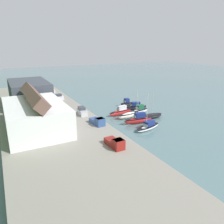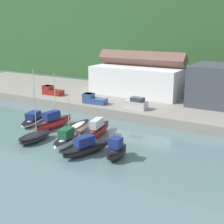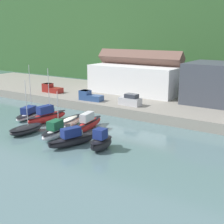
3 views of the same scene
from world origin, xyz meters
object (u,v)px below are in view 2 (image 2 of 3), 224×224
Objects in this scene: moored_boat_7 at (116,151)px; parked_car_3 at (136,104)px; pickup_truck_1 at (93,99)px; moored_boat_4 at (35,137)px; moored_boat_1 at (53,122)px; moored_boat_5 at (67,139)px; pickup_truck_0 at (51,91)px; moored_boat_0 at (34,119)px; moored_boat_2 at (78,128)px; moored_boat_6 at (86,148)px; moored_boat_3 at (98,130)px.

moored_boat_7 is 1.00× the size of parked_car_3.
parked_car_3 is at bearing -91.20° from pickup_truck_1.
moored_boat_1 is at bearing 108.48° from moored_boat_4.
moored_boat_5 is 1.39× the size of pickup_truck_0.
moored_boat_4 is at bearing -178.82° from moored_boat_7.
parked_car_3 is (13.60, 12.06, 1.88)m from moored_boat_0.
moored_boat_5 is at bearing -77.47° from moored_boat_2.
moored_boat_2 is 1.73× the size of moored_boat_7.
moored_boat_1 is 1.17× the size of moored_boat_6.
moored_boat_6 is at bearing -22.53° from moored_boat_1.
parked_car_3 is at bearing 60.62° from moored_boat_1.
moored_boat_2 is 1.73× the size of parked_car_3.
moored_boat_6 is (9.24, 0.04, 0.28)m from moored_boat_4.
parked_car_3 is at bearing -96.47° from pickup_truck_0.
moored_boat_0 is 2.19× the size of moored_boat_7.
moored_boat_2 is at bearing -131.15° from pickup_truck_0.
moored_boat_1 is 11.86m from pickup_truck_1.
moored_boat_2 is at bearing 152.46° from moored_boat_6.
moored_boat_2 is 0.89× the size of moored_boat_3.
moored_boat_0 is at bearing 136.98° from moored_boat_4.
moored_boat_0 reaches higher than moored_boat_2.
pickup_truck_1 is at bearing 106.22° from moored_boat_5.
moored_boat_7 is at bearing -127.53° from pickup_truck_0.
pickup_truck_0 is at bearing 157.41° from moored_boat_6.
moored_boat_3 is 9.40m from moored_boat_4.
moored_boat_6 is 1.61× the size of pickup_truck_0.
moored_boat_6 is at bearing -170.95° from parked_car_3.
moored_boat_0 is at bearing 168.42° from moored_boat_2.
moored_boat_7 is 22.90m from pickup_truck_1.
moored_boat_7 is (4.07, 0.77, 0.15)m from moored_boat_6.
moored_boat_1 is 15.99m from moored_boat_7.
moored_boat_0 reaches higher than pickup_truck_0.
pickup_truck_1 is (4.54, 11.43, 1.78)m from moored_boat_0.
moored_boat_6 is (15.63, -6.45, 0.17)m from moored_boat_0.
parked_car_3 is (-6.10, 17.74, 1.56)m from moored_boat_7.
moored_boat_7 is at bearing -31.29° from moored_boat_0.
pickup_truck_0 is at bearing 129.41° from moored_boat_5.
moored_boat_1 is 8.40m from moored_boat_3.
pickup_truck_1 is (-1.85, 17.92, 1.89)m from moored_boat_4.
moored_boat_3 is at bearing -14.43° from moored_boat_0.
moored_boat_5 is at bearing -177.18° from moored_boat_6.
moored_boat_0 reaches higher than moored_boat_5.
moored_boat_7 is 18.83m from parked_car_3.
pickup_truck_0 is at bearing 128.01° from moored_boat_4.
moored_boat_1 is at bearing -140.60° from pickup_truck_0.
parked_car_3 is 9.07m from pickup_truck_1.
moored_boat_2 is 13.22m from parked_car_3.
moored_boat_7 is 0.87× the size of pickup_truck_1.
pickup_truck_0 is 0.99× the size of pickup_truck_1.
pickup_truck_1 is at bearing 129.22° from moored_boat_7.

